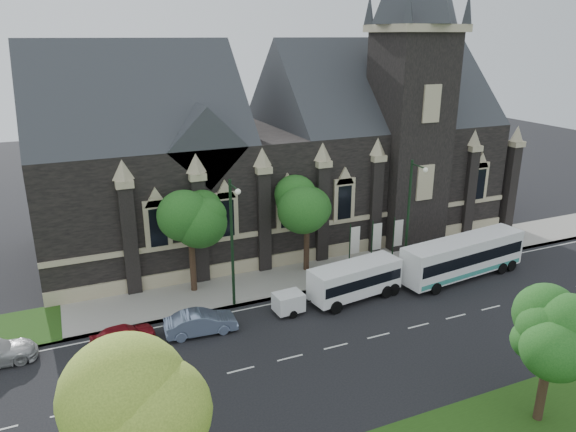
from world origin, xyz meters
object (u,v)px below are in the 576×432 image
tree_park_near (156,390)px  tree_walk_right (308,200)px  box_trailer (288,302)px  sedan (201,322)px  street_lamp_near (410,211)px  shuttle_bus (355,279)px  street_lamp_mid (233,237)px  tree_park_east (552,332)px  car_far_red (123,335)px  tree_walk_left (192,216)px  tour_coach (463,257)px  banner_flag_right (396,236)px  banner_flag_center (375,239)px  banner_flag_left (353,243)px

tree_park_near → tree_walk_right: size_ratio=1.10×
box_trailer → sedan: sedan is taller
street_lamp_near → shuttle_bus: (-5.85, -2.16, -3.59)m
tree_park_near → street_lamp_mid: size_ratio=0.95×
tree_park_east → car_far_red: size_ratio=1.66×
tree_walk_left → street_lamp_near: (15.80, -3.61, -0.62)m
tree_walk_left → shuttle_bus: size_ratio=1.09×
shuttle_bus → tour_coach: bearing=-9.2°
tree_walk_left → banner_flag_right: 16.52m
tree_walk_left → banner_flag_right: bearing=-6.0°
tree_park_east → box_trailer: (-7.17, 14.15, -3.79)m
tree_walk_right → banner_flag_center: size_ratio=1.95×
tree_park_east → banner_flag_left: tree_park_east is taller
street_lamp_near → box_trailer: bearing=-168.3°
banner_flag_left → banner_flag_center: 2.00m
box_trailer → sedan: (-6.00, -0.11, -0.09)m
street_lamp_near → banner_flag_right: size_ratio=2.25×
banner_flag_right → sedan: bearing=-166.1°
tree_walk_right → sedan: bearing=-149.6°
sedan → banner_flag_left: bearing=-68.0°
street_lamp_mid → shuttle_bus: (8.15, -2.16, -3.59)m
street_lamp_mid → banner_flag_right: street_lamp_mid is taller
street_lamp_mid → sedan: (-3.00, -2.37, -4.38)m
street_lamp_near → tour_coach: size_ratio=0.82×
tree_park_east → banner_flag_right: size_ratio=1.57×
tree_walk_right → street_lamp_near: (6.79, -3.62, -0.71)m
tree_park_east → street_lamp_near: (3.82, 16.42, 0.49)m
street_lamp_mid → car_far_red: size_ratio=2.38×
tree_park_near → box_trailer: (10.77, 13.60, -5.59)m
street_lamp_near → box_trailer: (-11.00, -2.27, -4.28)m
tree_walk_left → street_lamp_mid: size_ratio=0.85×
banner_flag_center → shuttle_bus: 5.86m
tree_park_east → sedan: (-13.17, 14.04, -3.88)m
tree_park_east → car_far_red: (-17.80, 14.61, -3.97)m
tree_walk_right → car_far_red: 16.62m
street_lamp_mid → banner_flag_center: street_lamp_mid is taller
street_lamp_mid → car_far_red: (-7.63, -1.81, -4.47)m
box_trailer → banner_flag_left: bearing=26.3°
sedan → banner_flag_center: bearing=-70.2°
tree_park_near → box_trailer: size_ratio=3.08×
street_lamp_near → tour_coach: 5.38m
banner_flag_left → banner_flag_center: (2.00, 0.00, 0.00)m
street_lamp_near → banner_flag_left: bearing=152.8°
shuttle_bus → car_far_red: (-15.77, 0.34, -0.88)m
tree_park_east → box_trailer: size_ratio=2.26×
banner_flag_right → sedan: banner_flag_right is taller
box_trailer → street_lamp_near: bearing=8.1°
box_trailer → sedan: 6.00m
tour_coach → sedan: 20.46m
tree_park_near → box_trailer: tree_park_near is taller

